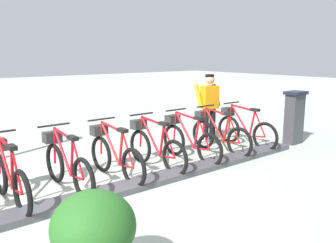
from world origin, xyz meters
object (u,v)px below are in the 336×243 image
(bike_docked_2, at_px, (188,140))
(bike_docked_4, at_px, (114,154))
(payment_kiosk, at_px, (294,117))
(bike_docked_0, at_px, (244,129))
(bike_docked_1, at_px, (218,134))
(bike_docked_3, at_px, (154,146))
(bike_docked_5, at_px, (66,164))
(worker_near_rack, at_px, (209,105))
(planter_bush, at_px, (94,238))
(bike_docked_6, at_px, (8,176))

(bike_docked_2, relative_size, bike_docked_4, 1.00)
(payment_kiosk, bearing_deg, bike_docked_2, 78.90)
(payment_kiosk, relative_size, bike_docked_0, 0.74)
(bike_docked_0, distance_m, bike_docked_1, 0.87)
(bike_docked_3, bearing_deg, bike_docked_1, -90.00)
(bike_docked_5, bearing_deg, worker_near_rack, -77.17)
(bike_docked_1, relative_size, bike_docked_3, 1.00)
(payment_kiosk, distance_m, bike_docked_0, 1.32)
(planter_bush, bearing_deg, worker_near_rack, -54.76)
(payment_kiosk, height_order, worker_near_rack, worker_near_rack)
(bike_docked_1, xyz_separation_m, bike_docked_3, (0.00, 1.74, 0.00))
(bike_docked_3, height_order, bike_docked_6, same)
(bike_docked_2, bearing_deg, bike_docked_4, 90.00)
(bike_docked_2, height_order, bike_docked_5, same)
(bike_docked_4, relative_size, planter_bush, 1.77)
(worker_near_rack, bearing_deg, payment_kiosk, -137.90)
(bike_docked_3, bearing_deg, worker_near_rack, -68.58)
(bike_docked_4, height_order, worker_near_rack, worker_near_rack)
(bike_docked_0, relative_size, planter_bush, 1.77)
(bike_docked_1, bearing_deg, bike_docked_5, 90.00)
(bike_docked_4, bearing_deg, worker_near_rack, -73.93)
(bike_docked_6, height_order, worker_near_rack, worker_near_rack)
(planter_bush, bearing_deg, bike_docked_6, 1.50)
(bike_docked_4, relative_size, bike_docked_5, 1.00)
(bike_docked_1, distance_m, bike_docked_2, 0.87)
(bike_docked_6, xyz_separation_m, worker_near_rack, (0.95, -5.03, 0.48))
(bike_docked_6, bearing_deg, planter_bush, -178.50)
(planter_bush, bearing_deg, bike_docked_5, -17.47)
(bike_docked_5, bearing_deg, bike_docked_2, -90.00)
(bike_docked_4, xyz_separation_m, planter_bush, (-2.56, 1.68, 0.11))
(bike_docked_4, distance_m, worker_near_rack, 3.45)
(payment_kiosk, xyz_separation_m, bike_docked_3, (0.57, 3.79, -0.24))
(bike_docked_3, bearing_deg, bike_docked_2, -90.00)
(worker_near_rack, bearing_deg, bike_docked_1, 144.74)
(bike_docked_5, distance_m, worker_near_rack, 4.29)
(bike_docked_3, bearing_deg, bike_docked_4, 90.00)
(bike_docked_4, bearing_deg, payment_kiosk, -97.00)
(bike_docked_2, relative_size, bike_docked_5, 1.00)
(bike_docked_1, xyz_separation_m, bike_docked_5, (0.00, 3.49, 0.00))
(bike_docked_5, bearing_deg, bike_docked_1, -90.00)
(bike_docked_3, relative_size, worker_near_rack, 1.04)
(bike_docked_1, xyz_separation_m, bike_docked_4, (0.00, 2.62, 0.00))
(bike_docked_3, bearing_deg, bike_docked_0, -90.00)
(bike_docked_0, bearing_deg, bike_docked_4, 90.00)
(bike_docked_3, bearing_deg, bike_docked_5, 90.00)
(bike_docked_0, height_order, bike_docked_1, same)
(bike_docked_4, xyz_separation_m, worker_near_rack, (0.95, -3.29, 0.48))
(payment_kiosk, xyz_separation_m, worker_near_rack, (1.52, 1.37, 0.24))
(bike_docked_2, bearing_deg, bike_docked_5, 90.00)
(worker_near_rack, bearing_deg, bike_docked_0, -167.90)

